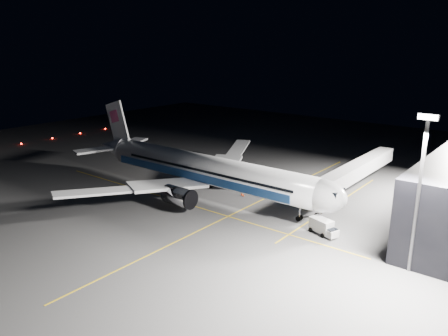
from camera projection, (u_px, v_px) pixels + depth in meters
name	position (u px, v px, depth m)	size (l,w,h in m)	color
ground	(207.00, 195.00, 85.57)	(200.00, 200.00, 0.00)	#4C4C4F
guide_line_main	(248.00, 207.00, 79.59)	(0.25, 80.00, 0.01)	gold
guide_line_cross	(186.00, 204.00, 81.04)	(70.00, 0.25, 0.01)	gold
guide_line_side	(333.00, 206.00, 79.95)	(0.25, 40.00, 0.01)	gold
airliner	(202.00, 169.00, 84.79)	(61.48, 54.22, 16.64)	silver
jet_bridge	(353.00, 172.00, 84.77)	(3.60, 34.40, 6.30)	#B2B2B7
floodlight_mast_south	(420.00, 181.00, 53.74)	(2.40, 0.67, 20.70)	#59595E
taxiway_lights	(21.00, 144.00, 128.52)	(0.44, 60.44, 0.44)	#FF140A
service_truck	(323.00, 227.00, 67.59)	(5.14, 3.31, 2.45)	silver
baggage_tug	(232.00, 163.00, 106.18)	(2.69, 2.43, 1.61)	black
safety_cone_a	(221.00, 184.00, 91.21)	(0.39, 0.39, 0.58)	red
safety_cone_b	(243.00, 195.00, 84.92)	(0.36, 0.36, 0.54)	red
safety_cone_c	(242.00, 194.00, 85.49)	(0.43, 0.43, 0.64)	red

